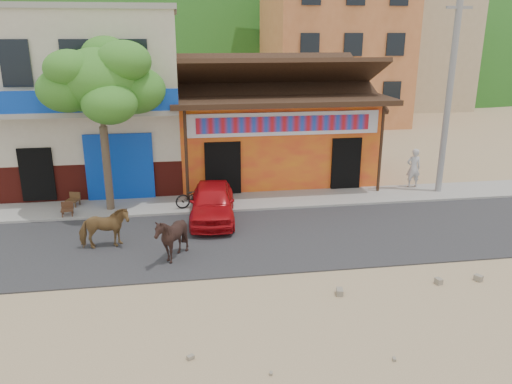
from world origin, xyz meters
TOP-DOWN VIEW (x-y plane):
  - ground at (0.00, 0.00)m, footprint 120.00×120.00m
  - road at (0.00, 2.50)m, footprint 60.00×5.00m
  - sidewalk at (0.00, 6.00)m, footprint 60.00×2.00m
  - dance_club at (2.00, 10.00)m, footprint 8.00×6.00m
  - cafe_building at (-5.50, 10.00)m, footprint 7.00×6.00m
  - apartment_front at (9.00, 24.00)m, footprint 9.00×9.00m
  - apartment_rear at (18.00, 30.00)m, footprint 8.00×8.00m
  - tree at (-4.60, 5.80)m, footprint 3.00×3.00m
  - utility_pole at (8.20, 6.00)m, footprint 0.24×0.24m
  - cow_tan at (-4.35, 2.46)m, footprint 1.55×0.86m
  - cow_dark at (-2.36, 1.30)m, footprint 1.52×1.43m
  - red_car at (-1.00, 4.37)m, footprint 1.80×3.81m
  - scooter at (-1.50, 5.54)m, footprint 1.66×0.91m
  - pedestrian at (7.40, 6.70)m, footprint 0.61×0.42m
  - cafe_chair_left at (-6.00, 6.32)m, footprint 0.53×0.53m
  - cafe_chair_right at (-6.00, 5.30)m, footprint 0.44×0.44m

SIDE VIEW (x-z plane):
  - ground at x=0.00m, z-range 0.00..0.00m
  - road at x=0.00m, z-range 0.00..0.04m
  - sidewalk at x=0.00m, z-range 0.00..0.12m
  - scooter at x=-1.50m, z-range 0.12..0.95m
  - cafe_chair_right at x=-6.00m, z-range 0.12..0.98m
  - cafe_chair_left at x=-6.00m, z-range 0.12..1.02m
  - cow_tan at x=-4.35m, z-range 0.04..1.29m
  - red_car at x=-1.00m, z-range 0.04..1.30m
  - cow_dark at x=-2.36m, z-range 0.04..1.41m
  - pedestrian at x=7.40m, z-range 0.12..1.73m
  - dance_club at x=2.00m, z-range 0.00..3.60m
  - tree at x=-4.60m, z-range 0.12..6.12m
  - cafe_building at x=-5.50m, z-range 0.00..7.00m
  - utility_pole at x=8.20m, z-range 0.12..8.12m
  - apartment_rear at x=18.00m, z-range 0.00..10.00m
  - apartment_front at x=9.00m, z-range 0.00..12.00m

